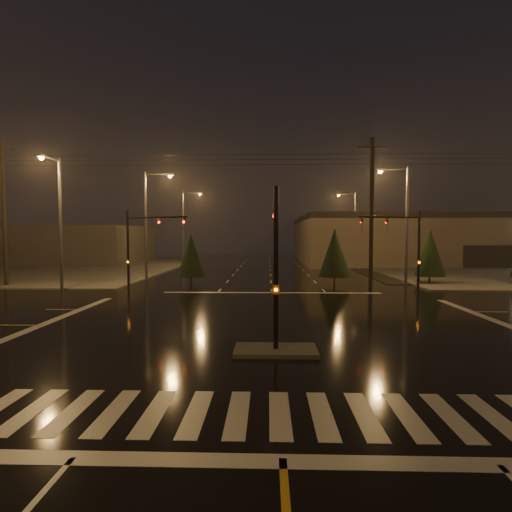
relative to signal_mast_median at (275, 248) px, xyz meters
name	(u,v)px	position (x,y,z in m)	size (l,w,h in m)	color
ground	(274,327)	(0.00, 3.07, -3.75)	(140.00, 140.00, 0.00)	black
sidewalk_nw	(28,269)	(-30.00, 33.07, -3.69)	(36.00, 36.00, 0.12)	#413F3A
median_island	(276,350)	(0.00, -0.93, -3.68)	(3.00, 1.60, 0.15)	#413F3A
crosswalk	(280,414)	(0.00, -5.93, -3.75)	(15.00, 2.60, 0.01)	beige
stop_bar_near	(283,461)	(0.00, -7.93, -3.75)	(16.00, 0.50, 0.01)	beige
stop_bar_far	(272,293)	(0.00, 14.07, -3.75)	(16.00, 0.50, 0.01)	beige
retail_building	(491,238)	(35.00, 49.06, 0.09)	(60.20, 28.30, 7.20)	brown
commercial_block	(42,245)	(-35.00, 45.07, -0.95)	(30.00, 18.00, 5.60)	#423C3A
signal_mast_median	(275,248)	(0.00, 0.00, 0.00)	(0.25, 4.59, 6.00)	black
signal_mast_ne	(407,242)	(9.50, 13.21, 0.04)	(4.84, 1.86, 6.00)	black
signal_mast_nw	(140,242)	(-9.50, 13.21, 0.04)	(4.84, 1.86, 6.00)	black
streetlight_1	(149,218)	(-11.18, 21.07, 2.05)	(2.77, 0.32, 10.00)	#38383A
streetlight_2	(185,223)	(-11.18, 37.07, 2.05)	(2.77, 0.32, 10.00)	#38383A
streetlight_3	(403,217)	(11.18, 19.07, 2.05)	(2.77, 0.32, 10.00)	#38383A
streetlight_4	(353,224)	(11.18, 39.07, 2.05)	(2.77, 0.32, 10.00)	#38383A
streetlight_5	(58,214)	(-16.00, 14.26, 2.05)	(0.32, 2.77, 10.00)	#38383A
utility_pole_0	(4,212)	(-22.00, 17.07, 2.38)	(2.20, 0.32, 12.00)	black
utility_pole_1	(372,212)	(8.00, 17.07, 2.38)	(2.20, 0.32, 12.00)	black
conifer_0	(430,252)	(13.86, 19.96, -1.00)	(2.62, 2.62, 4.80)	black
conifer_3	(191,255)	(-6.91, 18.79, -1.21)	(2.36, 2.36, 4.39)	black
conifer_4	(335,252)	(5.43, 19.09, -0.96)	(2.68, 2.68, 4.89)	black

